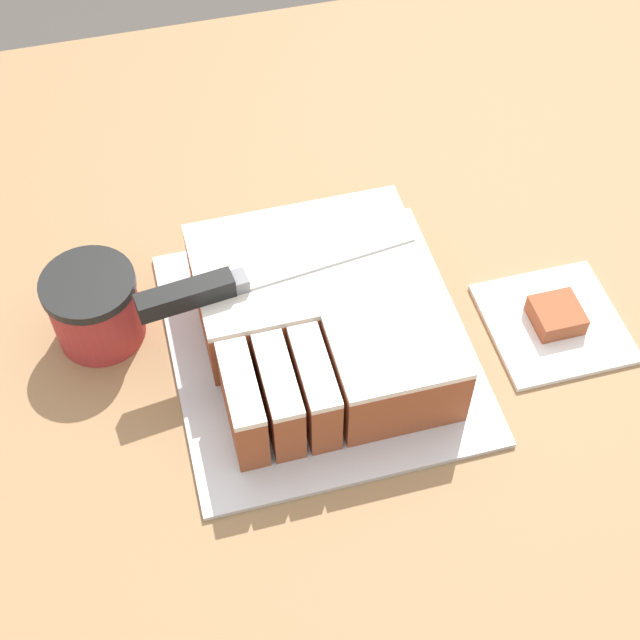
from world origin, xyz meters
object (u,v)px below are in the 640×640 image
(cake, at_px, (322,317))
(brownie, at_px, (556,315))
(knife, at_px, (215,288))
(coffee_cup, at_px, (95,307))
(cake_board, at_px, (320,345))

(cake, bearing_deg, brownie, -8.81)
(knife, xyz_separation_m, coffee_cup, (-0.12, 0.05, -0.05))
(cake_board, relative_size, cake, 1.29)
(brownie, bearing_deg, knife, 169.83)
(cake_board, height_order, cake, cake)
(cake, height_order, brownie, cake)
(coffee_cup, relative_size, brownie, 1.93)
(knife, distance_m, coffee_cup, 0.14)
(knife, relative_size, coffee_cup, 3.00)
(cake, bearing_deg, knife, 166.53)
(cake_board, relative_size, coffee_cup, 3.42)
(cake_board, distance_m, knife, 0.14)
(coffee_cup, xyz_separation_m, brownie, (0.47, -0.11, -0.03))
(cake_board, bearing_deg, coffee_cup, 160.72)
(cake, height_order, knife, knife)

